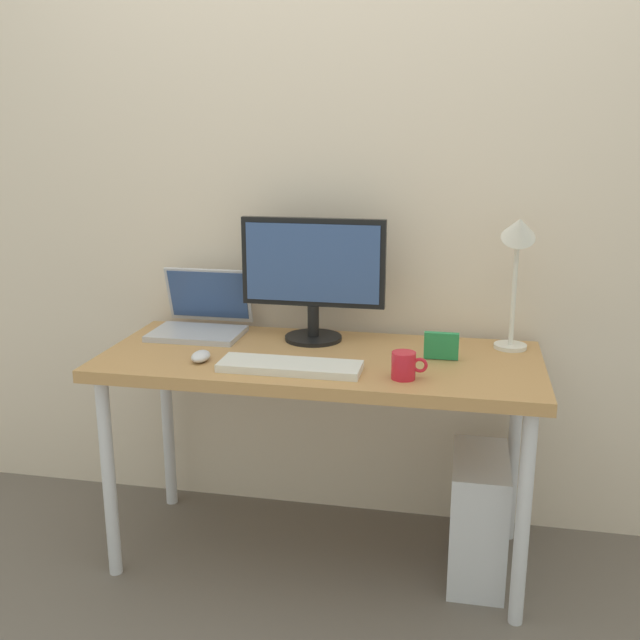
% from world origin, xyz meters
% --- Properties ---
extents(ground_plane, '(6.00, 6.00, 0.00)m').
position_xyz_m(ground_plane, '(0.00, 0.00, 0.00)').
color(ground_plane, '#665B51').
extents(back_wall, '(4.40, 0.04, 2.60)m').
position_xyz_m(back_wall, '(0.00, 0.36, 1.30)').
color(back_wall, beige).
rests_on(back_wall, ground_plane).
extents(desk, '(1.43, 0.61, 0.74)m').
position_xyz_m(desk, '(0.00, 0.00, 0.67)').
color(desk, '#B7844C').
rests_on(desk, ground_plane).
extents(monitor, '(0.50, 0.20, 0.43)m').
position_xyz_m(monitor, '(-0.06, 0.17, 0.98)').
color(monitor, black).
rests_on(monitor, desk).
extents(laptop, '(0.32, 0.28, 0.22)m').
position_xyz_m(laptop, '(-0.48, 0.19, 0.79)').
color(laptop, '#B2B2B7').
rests_on(laptop, desk).
extents(desk_lamp, '(0.11, 0.16, 0.48)m').
position_xyz_m(desk_lamp, '(0.62, 0.17, 1.08)').
color(desk_lamp, silver).
rests_on(desk_lamp, desk).
extents(keyboard, '(0.44, 0.14, 0.02)m').
position_xyz_m(keyboard, '(-0.06, -0.16, 0.75)').
color(keyboard, silver).
rests_on(keyboard, desk).
extents(mouse, '(0.06, 0.09, 0.03)m').
position_xyz_m(mouse, '(-0.36, -0.14, 0.75)').
color(mouse, silver).
rests_on(mouse, desk).
extents(coffee_mug, '(0.11, 0.07, 0.08)m').
position_xyz_m(coffee_mug, '(0.29, -0.18, 0.78)').
color(coffee_mug, red).
rests_on(coffee_mug, desk).
extents(photo_frame, '(0.11, 0.03, 0.09)m').
position_xyz_m(photo_frame, '(0.39, 0.03, 0.78)').
color(photo_frame, '#268C4C').
rests_on(photo_frame, desk).
extents(computer_tower, '(0.18, 0.36, 0.42)m').
position_xyz_m(computer_tower, '(0.54, -0.01, 0.21)').
color(computer_tower, silver).
rests_on(computer_tower, ground_plane).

